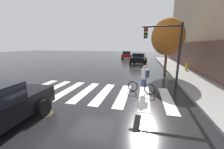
# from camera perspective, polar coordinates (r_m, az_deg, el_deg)

# --- Properties ---
(ground_plane) EXTENTS (120.00, 120.00, 0.00)m
(ground_plane) POSITION_cam_1_polar(r_m,az_deg,el_deg) (8.17, -8.54, -7.68)
(ground_plane) COLOR black
(crosswalk_stripes) EXTENTS (8.83, 3.63, 0.01)m
(crosswalk_stripes) POSITION_cam_1_polar(r_m,az_deg,el_deg) (8.12, -7.65, -7.74)
(crosswalk_stripes) COLOR silver
(crosswalk_stripes) RESTS_ON ground
(manhole_cover) EXTENTS (0.64, 0.64, 0.01)m
(manhole_cover) POSITION_cam_1_polar(r_m,az_deg,el_deg) (6.37, -27.04, -14.96)
(manhole_cover) COLOR #473D1E
(manhole_cover) RESTS_ON ground
(sedan_mid) EXTENTS (2.57, 4.97, 1.67)m
(sedan_mid) POSITION_cam_1_polar(r_m,az_deg,el_deg) (21.28, 11.68, 7.02)
(sedan_mid) COLOR black
(sedan_mid) RESTS_ON ground
(sedan_far) EXTENTS (2.35, 4.67, 1.58)m
(sedan_far) POSITION_cam_1_polar(r_m,az_deg,el_deg) (30.05, 6.50, 8.63)
(sedan_far) COLOR maroon
(sedan_far) RESTS_ON ground
(cyclist) EXTENTS (1.64, 0.60, 1.69)m
(cyclist) POSITION_cam_1_polar(r_m,az_deg,el_deg) (7.88, 13.51, -2.22)
(cyclist) COLOR black
(cyclist) RESTS_ON ground
(traffic_light_near) EXTENTS (2.47, 0.28, 4.20)m
(traffic_light_near) POSITION_cam_1_polar(r_m,az_deg,el_deg) (9.36, 22.63, 11.95)
(traffic_light_near) COLOR black
(traffic_light_near) RESTS_ON ground
(fire_hydrant) EXTENTS (0.33, 0.22, 0.78)m
(fire_hydrant) POSITION_cam_1_polar(r_m,az_deg,el_deg) (16.57, 29.68, 2.99)
(fire_hydrant) COLOR gold
(fire_hydrant) RESTS_ON sidewalk
(street_tree_near) EXTENTS (3.00, 3.00, 5.33)m
(street_tree_near) POSITION_cam_1_polar(r_m,az_deg,el_deg) (13.87, 23.16, 14.83)
(street_tree_near) COLOR #4C3823
(street_tree_near) RESTS_ON ground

